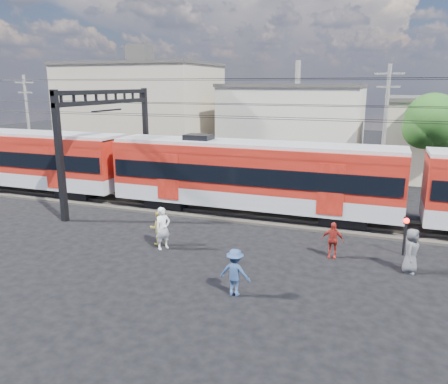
{
  "coord_description": "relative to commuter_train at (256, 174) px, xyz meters",
  "views": [
    {
      "loc": [
        5.94,
        -14.91,
        7.25
      ],
      "look_at": [
        -1.32,
        5.0,
        2.01
      ],
      "focal_mm": 35.0,
      "sensor_mm": 36.0,
      "label": 1
    }
  ],
  "objects": [
    {
      "name": "crossing_signal",
      "position": [
        7.72,
        -3.49,
        -1.2
      ],
      "size": [
        0.25,
        0.25,
        1.74
      ],
      "color": "black",
      "rests_on": "ground"
    },
    {
      "name": "catenary",
      "position": [
        -8.11,
        -0.0,
        2.73
      ],
      "size": [
        70.0,
        9.3,
        7.52
      ],
      "color": "black",
      "rests_on": "ground"
    },
    {
      "name": "pedestrian_a",
      "position": [
        -2.47,
        -6.35,
        -1.44
      ],
      "size": [
        0.78,
        0.84,
        1.93
      ],
      "primitive_type": "imported",
      "rotation": [
        0.0,
        0.0,
        0.96
      ],
      "color": "silver",
      "rests_on": "ground"
    },
    {
      "name": "ground",
      "position": [
        0.54,
        -8.0,
        -2.4
      ],
      "size": [
        120.0,
        120.0,
        0.0
      ],
      "primitive_type": "plane",
      "color": "black",
      "rests_on": "ground"
    },
    {
      "name": "tree_near",
      "position": [
        9.73,
        10.09,
        2.26
      ],
      "size": [
        3.82,
        3.64,
        6.72
      ],
      "color": "#382619",
      "rests_on": "ground"
    },
    {
      "name": "commuter_train",
      "position": [
        0.0,
        0.0,
        0.0
      ],
      "size": [
        50.3,
        3.08,
        4.17
      ],
      "color": "black",
      "rests_on": "ground"
    },
    {
      "name": "pedestrian_b",
      "position": [
        -2.94,
        -5.94,
        -1.6
      ],
      "size": [
        0.99,
        0.95,
        1.6
      ],
      "primitive_type": "imported",
      "rotation": [
        0.0,
        0.0,
        3.78
      ],
      "color": "gold",
      "rests_on": "ground"
    },
    {
      "name": "utility_pole_mid",
      "position": [
        6.54,
        7.0,
        2.13
      ],
      "size": [
        1.8,
        0.24,
        8.5
      ],
      "color": "slate",
      "rests_on": "ground"
    },
    {
      "name": "utility_pole_west",
      "position": [
        -21.46,
        6.0,
        1.88
      ],
      "size": [
        1.8,
        0.24,
        8.0
      ],
      "color": "slate",
      "rests_on": "ground"
    },
    {
      "name": "building_midwest",
      "position": [
        -1.46,
        19.0,
        1.25
      ],
      "size": [
        12.24,
        12.24,
        7.3
      ],
      "color": "beige",
      "rests_on": "ground"
    },
    {
      "name": "pedestrian_d",
      "position": [
        4.82,
        -4.83,
        -1.6
      ],
      "size": [
        0.94,
        0.4,
        1.59
      ],
      "primitive_type": "imported",
      "rotation": [
        0.0,
        0.0,
        -0.01
      ],
      "color": "maroon",
      "rests_on": "ground"
    },
    {
      "name": "rail_far",
      "position": [
        0.54,
        0.75,
        -2.22
      ],
      "size": [
        70.0,
        0.12,
        0.12
      ],
      "primitive_type": "cube",
      "color": "#59544C",
      "rests_on": "track_bed"
    },
    {
      "name": "pedestrian_e",
      "position": [
        7.89,
        -5.33,
        -1.5
      ],
      "size": [
        0.78,
        1.0,
        1.81
      ],
      "primitive_type": "imported",
      "rotation": [
        0.0,
        0.0,
        1.31
      ],
      "color": "#4D4E52",
      "rests_on": "ground"
    },
    {
      "name": "pedestrian_c",
      "position": [
        2.01,
        -9.51,
        -1.54
      ],
      "size": [
        1.14,
        0.69,
        1.71
      ],
      "primitive_type": "imported",
      "rotation": [
        0.0,
        0.0,
        3.1
      ],
      "color": "navy",
      "rests_on": "ground"
    },
    {
      "name": "building_west",
      "position": [
        -16.46,
        16.0,
        2.25
      ],
      "size": [
        14.28,
        10.2,
        9.3
      ],
      "color": "tan",
      "rests_on": "ground"
    },
    {
      "name": "track_bed",
      "position": [
        0.54,
        0.0,
        -2.34
      ],
      "size": [
        70.0,
        3.4,
        0.12
      ],
      "primitive_type": "cube",
      "color": "#2D2823",
      "rests_on": "ground"
    },
    {
      "name": "rail_near",
      "position": [
        0.54,
        -0.75,
        -2.22
      ],
      "size": [
        70.0,
        0.12,
        0.12
      ],
      "primitive_type": "cube",
      "color": "#59544C",
      "rests_on": "track_bed"
    }
  ]
}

